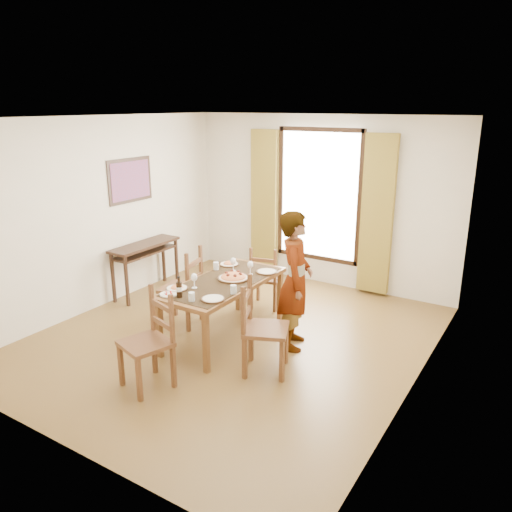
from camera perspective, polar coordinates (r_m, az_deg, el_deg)
The scene contains 22 objects.
ground at distance 6.43m, azimuth -2.68°, elevation -9.30°, with size 5.00×5.00×0.00m, color brown.
room_shell at distance 6.01m, azimuth -2.23°, elevation 4.47°, with size 4.60×5.10×2.74m.
console_table at distance 7.84m, azimuth -12.57°, elevation 0.58°, with size 0.38×1.20×0.80m.
dining_table at distance 6.19m, azimuth -3.70°, elevation -3.49°, with size 0.80×1.77×0.76m.
chair_west at distance 6.69m, azimuth -8.33°, elevation -3.77°, with size 0.56×0.56×1.06m.
chair_north at distance 7.18m, azimuth 1.12°, elevation -2.65°, with size 0.50×0.50×0.93m.
chair_south at distance 5.33m, azimuth -12.15°, elevation -9.74°, with size 0.58×0.58×1.04m.
chair_east at distance 5.48m, azimuth 0.74°, elevation -8.45°, with size 0.61×0.61×1.06m.
man at distance 5.93m, azimuth 4.52°, elevation -2.83°, with size 0.61×0.72×1.68m, color gray.
plate_sw at distance 5.95m, azimuth -9.03°, elevation -3.52°, with size 0.27×0.27×0.05m, color silver, non-canonical shape.
plate_se at distance 5.58m, azimuth -4.94°, elevation -4.75°, with size 0.27×0.27×0.05m, color silver, non-canonical shape.
plate_nw at distance 6.75m, azimuth -3.09°, elevation -0.81°, with size 0.27×0.27×0.05m, color silver, non-canonical shape.
plate_ne at distance 6.44m, azimuth 1.21°, elevation -1.67°, with size 0.27×0.27×0.05m, color silver, non-canonical shape.
pasta_platter at distance 6.20m, azimuth -2.60°, elevation -2.22°, with size 0.40×0.40×0.10m, color #AF2B16, non-canonical shape.
caprese_plate at distance 5.79m, azimuth -9.96°, elevation -4.22°, with size 0.20×0.20×0.04m, color silver, non-canonical shape.
wine_glass_a at distance 5.93m, azimuth -7.07°, elevation -2.82°, with size 0.08×0.08×0.18m, color white, non-canonical shape.
wine_glass_b at distance 6.34m, azimuth -0.65°, elevation -1.37°, with size 0.08×0.08×0.18m, color white, non-canonical shape.
wine_glass_c at distance 6.48m, azimuth -2.62°, elevation -0.96°, with size 0.08×0.08×0.18m, color white, non-canonical shape.
tumbler_a at distance 5.74m, azimuth -2.59°, elevation -3.83°, with size 0.07×0.07×0.10m, color silver.
tumbler_b at distance 6.57m, azimuth -4.58°, elevation -1.13°, with size 0.07×0.07×0.10m, color silver.
tumbler_c at distance 5.57m, azimuth -7.37°, elevation -4.63°, with size 0.07×0.07×0.10m, color silver.
wine_bottle at distance 5.67m, azimuth -8.79°, elevation -3.51°, with size 0.07×0.07×0.25m, color black, non-canonical shape.
Camera 1 is at (3.29, -4.73, 2.85)m, focal length 35.00 mm.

